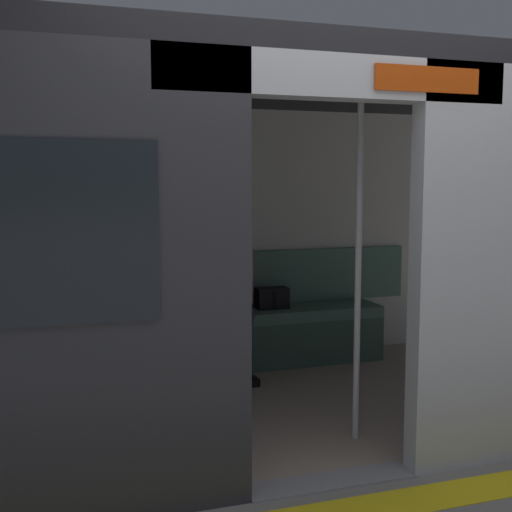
% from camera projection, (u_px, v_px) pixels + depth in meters
% --- Properties ---
extents(ground_plane, '(60.00, 60.00, 0.00)m').
position_uv_depth(ground_plane, '(330.00, 482.00, 3.31)').
color(ground_plane, gray).
extents(platform_edge_strip, '(8.00, 0.24, 0.01)m').
position_uv_depth(platform_edge_strip, '(358.00, 510.00, 3.03)').
color(platform_edge_strip, yellow).
rests_on(platform_edge_strip, ground_plane).
extents(train_car, '(6.40, 2.58, 2.19)m').
position_uv_depth(train_car, '(251.00, 189.00, 4.18)').
color(train_car, silver).
rests_on(train_car, ground_plane).
extents(bench_seat, '(2.73, 0.44, 0.46)m').
position_uv_depth(bench_seat, '(220.00, 327.00, 5.22)').
color(bench_seat, '#4C7566').
rests_on(bench_seat, ground_plane).
extents(person_seated, '(0.55, 0.68, 1.19)m').
position_uv_depth(person_seated, '(222.00, 287.00, 5.13)').
color(person_seated, pink).
rests_on(person_seated, ground_plane).
extents(handbag, '(0.26, 0.15, 0.17)m').
position_uv_depth(handbag, '(272.00, 298.00, 5.39)').
color(handbag, black).
rests_on(handbag, bench_seat).
extents(book, '(0.23, 0.26, 0.03)m').
position_uv_depth(book, '(164.00, 314.00, 5.09)').
color(book, silver).
rests_on(book, bench_seat).
extents(grab_pole_door, '(0.04, 0.04, 2.05)m').
position_uv_depth(grab_pole_door, '(236.00, 272.00, 3.42)').
color(grab_pole_door, silver).
rests_on(grab_pole_door, ground_plane).
extents(grab_pole_far, '(0.04, 0.04, 2.05)m').
position_uv_depth(grab_pole_far, '(358.00, 264.00, 3.76)').
color(grab_pole_far, silver).
rests_on(grab_pole_far, ground_plane).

